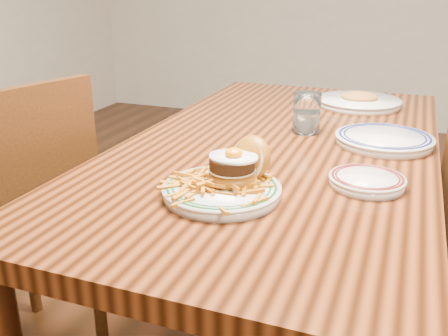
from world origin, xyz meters
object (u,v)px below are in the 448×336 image
at_px(table, 280,170).
at_px(side_plate, 367,180).
at_px(main_plate, 227,180).
at_px(chair_left, 14,230).

xyz_separation_m(table, side_plate, (0.26, -0.26, 0.10)).
xyz_separation_m(main_plate, side_plate, (0.28, 0.16, -0.02)).
bearing_deg(chair_left, side_plate, 19.86).
height_order(table, chair_left, chair_left).
bearing_deg(side_plate, table, 143.05).
relative_size(chair_left, main_plate, 3.46).
distance_m(table, side_plate, 0.38).
bearing_deg(chair_left, main_plate, 9.03).
xyz_separation_m(table, main_plate, (-0.01, -0.41, 0.12)).
bearing_deg(chair_left, table, 40.84).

